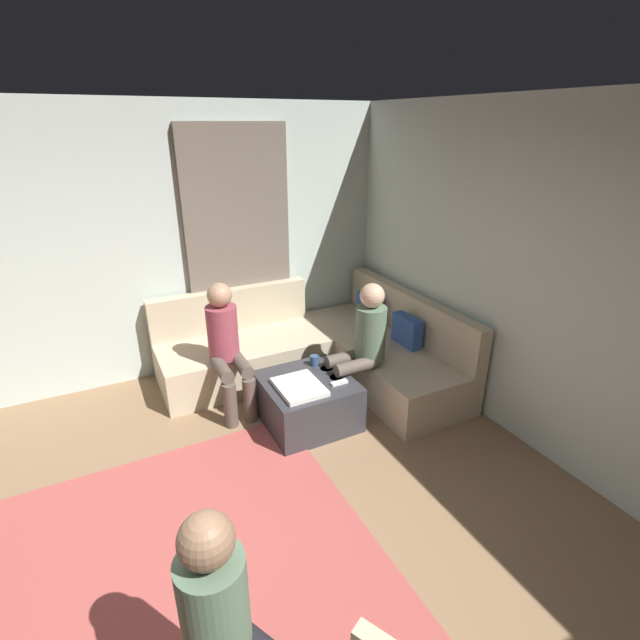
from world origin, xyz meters
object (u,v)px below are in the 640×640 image
object	(u,v)px
person_on_couch_side	(226,344)
person_on_armchair	(233,631)
coffee_mug	(314,360)
game_remote	(339,383)
ottoman	(307,401)
sectional_couch	(322,351)
person_on_couch_back	(361,342)

from	to	relation	value
person_on_couch_side	person_on_armchair	world-z (taller)	person_on_couch_side
coffee_mug	game_remote	bearing A→B (deg)	5.71
coffee_mug	person_on_couch_side	bearing A→B (deg)	-114.45
ottoman	person_on_couch_side	size ratio (longest dim) A/B	0.63
ottoman	person_on_couch_side	world-z (taller)	person_on_couch_side
game_remote	person_on_armchair	size ratio (longest dim) A/B	0.13
ottoman	coffee_mug	bearing A→B (deg)	140.71
ottoman	coffee_mug	size ratio (longest dim) A/B	8.00
coffee_mug	game_remote	xyz separation A→B (m)	(0.40, 0.04, -0.04)
sectional_couch	game_remote	distance (m)	0.93
game_remote	person_on_couch_side	bearing A→B (deg)	-133.76
person_on_couch_side	coffee_mug	bearing A→B (deg)	155.55
coffee_mug	person_on_couch_back	bearing A→B (deg)	61.83
game_remote	person_on_couch_side	xyz separation A→B (m)	(-0.73, -0.76, 0.23)
person_on_couch_side	person_on_armchair	distance (m)	2.62
person_on_couch_side	person_on_couch_back	bearing A→B (deg)	154.25
sectional_couch	coffee_mug	bearing A→B (deg)	-33.87
ottoman	game_remote	xyz separation A→B (m)	(0.18, 0.22, 0.22)
person_on_couch_side	person_on_armchair	bearing A→B (deg)	73.92
person_on_couch_side	person_on_armchair	xyz separation A→B (m)	(2.52, -0.73, -0.01)
coffee_mug	person_on_couch_side	world-z (taller)	person_on_couch_side
person_on_couch_side	person_on_armchair	size ratio (longest dim) A/B	1.02
person_on_couch_back	person_on_couch_side	bearing A→B (deg)	64.25
coffee_mug	person_on_armchair	bearing A→B (deg)	-33.42
sectional_couch	game_remote	world-z (taller)	sectional_couch
game_remote	person_on_armchair	bearing A→B (deg)	-39.69
sectional_couch	person_on_couch_side	world-z (taller)	person_on_couch_side
sectional_couch	ottoman	distance (m)	0.86
game_remote	sectional_couch	bearing A→B (deg)	162.33
coffee_mug	sectional_couch	bearing A→B (deg)	146.13
person_on_couch_back	person_on_couch_side	xyz separation A→B (m)	(-0.53, -1.09, 0.00)
sectional_couch	game_remote	size ratio (longest dim) A/B	17.00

